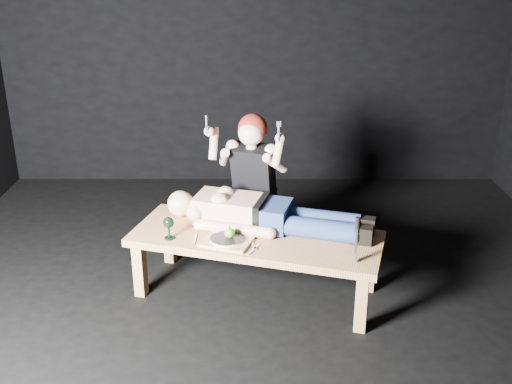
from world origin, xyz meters
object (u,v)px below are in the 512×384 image
(table, at_px, (256,264))
(serving_tray, at_px, (226,242))
(goblet, at_px, (169,228))
(carving_knife, at_px, (356,240))
(lying_man, at_px, (269,211))
(kneeling_woman, at_px, (257,184))

(table, xyz_separation_m, serving_tray, (-0.20, -0.12, 0.23))
(goblet, bearing_deg, carving_knife, -15.14)
(table, relative_size, serving_tray, 5.32)
(table, xyz_separation_m, lying_man, (0.09, 0.13, 0.35))
(lying_man, distance_m, carving_knife, 0.74)
(lying_man, height_order, serving_tray, lying_man)
(carving_knife, bearing_deg, goblet, -179.02)
(lying_man, bearing_deg, table, -107.60)
(serving_tray, bearing_deg, table, 30.39)
(lying_man, xyz_separation_m, carving_knife, (0.53, -0.51, 0.03))
(kneeling_woman, xyz_separation_m, carving_knife, (0.62, -0.96, 0.00))
(goblet, bearing_deg, serving_tray, -9.35)
(serving_tray, bearing_deg, goblet, 170.65)
(serving_tray, height_order, carving_knife, carving_knife)
(kneeling_woman, bearing_deg, serving_tray, -87.58)
(table, distance_m, goblet, 0.66)
(table, distance_m, serving_tray, 0.33)
(table, height_order, serving_tray, serving_tray)
(lying_man, relative_size, kneeling_woman, 1.31)
(table, distance_m, carving_knife, 0.82)
(table, bearing_deg, lying_man, 72.40)
(serving_tray, bearing_deg, carving_knife, -17.79)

